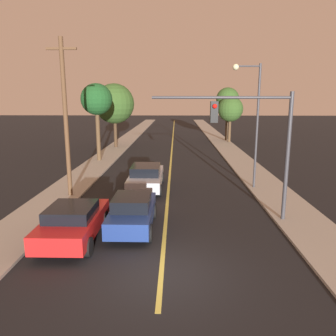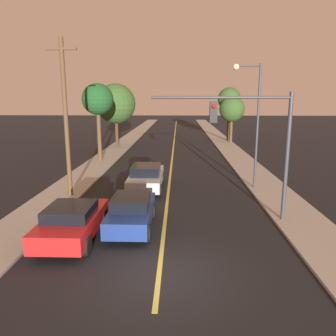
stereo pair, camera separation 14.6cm
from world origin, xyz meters
The scene contains 14 objects.
ground_plane centered at (0.00, 0.00, 0.00)m, with size 200.00×200.00×0.00m, color black.
road_surface centered at (0.00, 36.00, 0.01)m, with size 9.86×80.00×0.01m.
sidewalk_left centered at (-6.18, 36.00, 0.06)m, with size 2.50×80.00×0.12m.
sidewalk_right centered at (6.18, 36.00, 0.06)m, with size 2.50×80.00×0.12m.
car_near_lane_front centered at (-1.38, 3.64, 0.79)m, with size 1.84×4.19×1.52m.
car_near_lane_second centered at (-1.38, 10.01, 0.79)m, with size 2.04×4.96×1.52m.
car_outer_lane_front centered at (-3.55, 2.46, 0.77)m, with size 2.05×4.33×1.46m.
traffic_signal_mast centered at (3.82, 4.71, 4.06)m, with size 6.01×0.42×5.66m.
streetlamp_right centered at (4.91, 10.21, 4.79)m, with size 1.66×0.36×7.34m.
utility_pole_left centered at (-5.53, 8.22, 4.53)m, with size 1.60×0.24×8.50m.
tree_left_near centered at (-6.38, 18.97, 5.34)m, with size 2.70×2.70×6.65m.
tree_left_far centered at (-6.38, 27.15, 4.91)m, with size 4.38×4.38×7.00m.
tree_right_near centered at (7.05, 33.55, 5.36)m, with size 2.94×2.94×6.77m.
tree_right_far centered at (7.17, 31.82, 4.19)m, with size 3.13×3.13×5.66m.
Camera 2 is at (0.59, -9.50, 5.48)m, focal length 35.00 mm.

